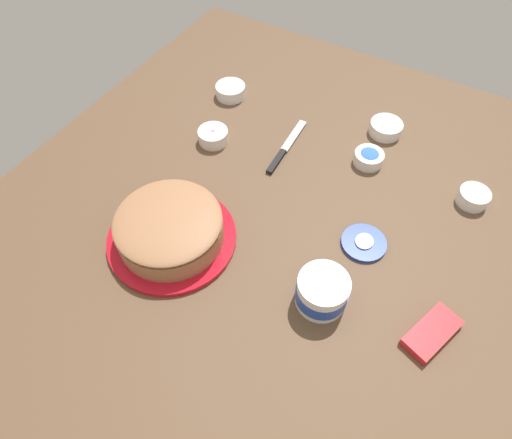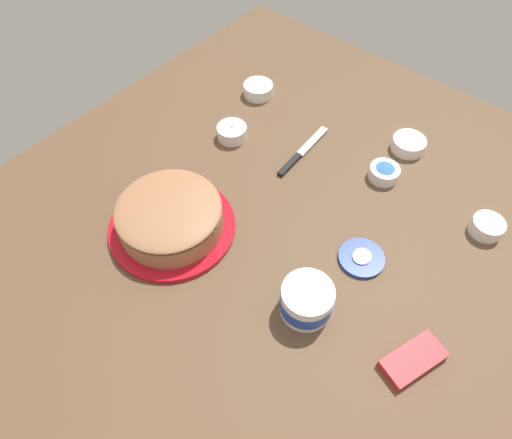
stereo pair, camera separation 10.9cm
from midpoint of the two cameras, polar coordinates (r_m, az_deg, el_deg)
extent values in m
plane|color=brown|center=(1.13, 8.48, -1.22)|extent=(1.54, 1.54, 0.00)
cylinder|color=red|center=(1.12, -7.91, -1.11)|extent=(0.31, 0.31, 0.01)
cylinder|color=#DBB77A|center=(1.09, -8.08, -0.18)|extent=(0.24, 0.24, 0.05)
cylinder|color=#9E6B47|center=(1.09, -8.11, -0.03)|extent=(0.26, 0.26, 0.06)
ellipsoid|color=#9E6B47|center=(1.06, -8.33, 1.15)|extent=(0.26, 0.26, 0.03)
cylinder|color=white|center=(0.98, 9.69, -10.36)|extent=(0.11, 0.11, 0.08)
cylinder|color=#2347B2|center=(0.98, 9.65, -10.47)|extent=(0.12, 0.12, 0.04)
cylinder|color=#9E6B47|center=(0.95, 9.98, -9.41)|extent=(0.10, 0.10, 0.01)
cylinder|color=#233DAD|center=(1.10, 16.08, -4.93)|extent=(0.11, 0.11, 0.01)
ellipsoid|color=white|center=(1.10, 16.17, -4.71)|extent=(0.05, 0.04, 0.01)
cube|color=silver|center=(1.33, 9.57, 9.70)|extent=(0.14, 0.03, 0.00)
cube|color=black|center=(1.25, 6.80, 6.80)|extent=(0.10, 0.02, 0.01)
cylinder|color=white|center=(1.27, 18.38, 5.53)|extent=(0.08, 0.08, 0.03)
cylinder|color=blue|center=(1.27, 18.46, 5.72)|extent=(0.07, 0.07, 0.01)
ellipsoid|color=blue|center=(1.26, 18.54, 5.94)|extent=(0.06, 0.06, 0.02)
cylinder|color=white|center=(1.37, 21.05, 8.82)|extent=(0.09, 0.09, 0.04)
cylinder|color=yellow|center=(1.37, 21.06, 8.84)|extent=(0.08, 0.08, 0.01)
ellipsoid|color=yellow|center=(1.37, 21.15, 9.05)|extent=(0.07, 0.07, 0.02)
cylinder|color=white|center=(1.47, 2.48, 16.11)|extent=(0.09, 0.09, 0.04)
cylinder|color=#B251C6|center=(1.47, 2.48, 16.13)|extent=(0.08, 0.08, 0.01)
ellipsoid|color=#B251C6|center=(1.47, 2.49, 16.35)|extent=(0.07, 0.07, 0.02)
cylinder|color=white|center=(1.32, -0.70, 10.94)|extent=(0.09, 0.09, 0.04)
cylinder|color=pink|center=(1.32, -0.70, 11.05)|extent=(0.07, 0.07, 0.01)
ellipsoid|color=pink|center=(1.31, -0.70, 11.28)|extent=(0.06, 0.06, 0.02)
cylinder|color=white|center=(1.26, 29.60, -0.98)|extent=(0.08, 0.08, 0.04)
cylinder|color=green|center=(1.26, 29.61, -0.97)|extent=(0.07, 0.07, 0.01)
ellipsoid|color=green|center=(1.25, 29.74, -0.78)|extent=(0.06, 0.06, 0.02)
cube|color=red|center=(1.02, 22.44, -16.44)|extent=(0.15, 0.11, 0.02)
camera|label=1|loc=(0.05, -87.13, 3.83)|focal=31.37mm
camera|label=2|loc=(0.05, 92.87, -3.83)|focal=31.37mm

